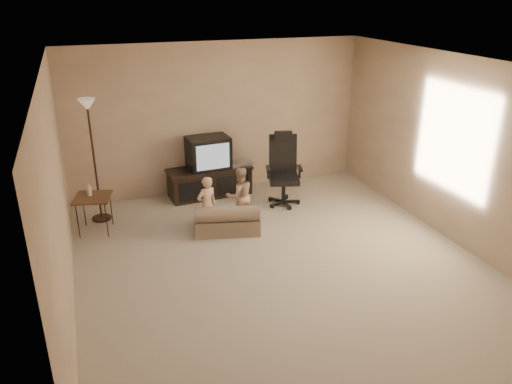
{
  "coord_description": "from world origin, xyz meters",
  "views": [
    {
      "loc": [
        -2.18,
        -5.15,
        3.29
      ],
      "look_at": [
        -0.1,
        0.6,
        0.76
      ],
      "focal_mm": 35.0,
      "sensor_mm": 36.0,
      "label": 1
    }
  ],
  "objects_px": {
    "tv_stand": "(210,172)",
    "toddler_left": "(207,205)",
    "side_table": "(92,198)",
    "child_sofa": "(227,221)",
    "office_chair": "(283,179)",
    "toddler_right": "(240,196)",
    "floor_lamp": "(91,134)"
  },
  "relations": [
    {
      "from": "office_chair",
      "to": "toddler_left",
      "type": "relative_size",
      "value": 1.38
    },
    {
      "from": "floor_lamp",
      "to": "child_sofa",
      "type": "height_order",
      "value": "floor_lamp"
    },
    {
      "from": "office_chair",
      "to": "toddler_right",
      "type": "height_order",
      "value": "office_chair"
    },
    {
      "from": "tv_stand",
      "to": "office_chair",
      "type": "height_order",
      "value": "office_chair"
    },
    {
      "from": "tv_stand",
      "to": "side_table",
      "type": "height_order",
      "value": "tv_stand"
    },
    {
      "from": "toddler_left",
      "to": "side_table",
      "type": "bearing_deg",
      "value": -38.99
    },
    {
      "from": "tv_stand",
      "to": "floor_lamp",
      "type": "bearing_deg",
      "value": -172.18
    },
    {
      "from": "side_table",
      "to": "floor_lamp",
      "type": "bearing_deg",
      "value": 76.11
    },
    {
      "from": "toddler_left",
      "to": "floor_lamp",
      "type": "bearing_deg",
      "value": -52.41
    },
    {
      "from": "toddler_right",
      "to": "office_chair",
      "type": "bearing_deg",
      "value": -153.56
    },
    {
      "from": "child_sofa",
      "to": "toddler_left",
      "type": "distance_m",
      "value": 0.37
    },
    {
      "from": "tv_stand",
      "to": "toddler_left",
      "type": "relative_size",
      "value": 1.7
    },
    {
      "from": "office_chair",
      "to": "child_sofa",
      "type": "relative_size",
      "value": 1.15
    },
    {
      "from": "floor_lamp",
      "to": "toddler_left",
      "type": "height_order",
      "value": "floor_lamp"
    },
    {
      "from": "side_table",
      "to": "tv_stand",
      "type": "bearing_deg",
      "value": 21.58
    },
    {
      "from": "side_table",
      "to": "floor_lamp",
      "type": "xyz_separation_m",
      "value": [
        0.1,
        0.39,
        0.82
      ]
    },
    {
      "from": "office_chair",
      "to": "floor_lamp",
      "type": "bearing_deg",
      "value": -170.29
    },
    {
      "from": "office_chair",
      "to": "toddler_left",
      "type": "bearing_deg",
      "value": -139.86
    },
    {
      "from": "tv_stand",
      "to": "child_sofa",
      "type": "relative_size",
      "value": 1.42
    },
    {
      "from": "office_chair",
      "to": "toddler_right",
      "type": "xyz_separation_m",
      "value": [
        -0.89,
        -0.47,
        0.01
      ]
    },
    {
      "from": "toddler_left",
      "to": "toddler_right",
      "type": "xyz_separation_m",
      "value": [
        0.54,
        0.15,
        0.01
      ]
    },
    {
      "from": "side_table",
      "to": "toddler_right",
      "type": "bearing_deg",
      "value": -12.02
    },
    {
      "from": "floor_lamp",
      "to": "toddler_right",
      "type": "relative_size",
      "value": 2.13
    },
    {
      "from": "side_table",
      "to": "floor_lamp",
      "type": "distance_m",
      "value": 0.92
    },
    {
      "from": "floor_lamp",
      "to": "child_sofa",
      "type": "bearing_deg",
      "value": -32.51
    },
    {
      "from": "child_sofa",
      "to": "floor_lamp",
      "type": "bearing_deg",
      "value": 161.93
    },
    {
      "from": "side_table",
      "to": "toddler_left",
      "type": "height_order",
      "value": "toddler_left"
    },
    {
      "from": "child_sofa",
      "to": "office_chair",
      "type": "bearing_deg",
      "value": 45.95
    },
    {
      "from": "office_chair",
      "to": "side_table",
      "type": "xyz_separation_m",
      "value": [
        -2.94,
        -0.03,
        0.11
      ]
    },
    {
      "from": "child_sofa",
      "to": "tv_stand",
      "type": "bearing_deg",
      "value": 99.26
    },
    {
      "from": "tv_stand",
      "to": "toddler_left",
      "type": "xyz_separation_m",
      "value": [
        -0.4,
        -1.34,
        0.0
      ]
    },
    {
      "from": "toddler_right",
      "to": "child_sofa",
      "type": "bearing_deg",
      "value": 40.97
    }
  ]
}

